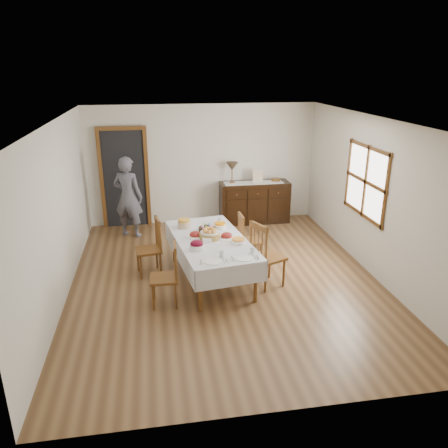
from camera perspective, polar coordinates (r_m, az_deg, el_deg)
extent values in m
plane|color=brown|center=(7.33, 0.13, -7.26)|extent=(6.00, 6.00, 0.00)
cube|color=white|center=(6.56, 0.15, 13.37)|extent=(5.00, 6.00, 0.02)
cube|color=silver|center=(9.71, -2.81, 7.76)|extent=(5.00, 0.02, 2.60)
cube|color=silver|center=(4.14, 7.10, -10.02)|extent=(5.00, 0.02, 2.60)
cube|color=silver|center=(6.90, -20.82, 1.29)|extent=(0.02, 6.00, 2.60)
cube|color=silver|center=(7.64, 19.01, 3.26)|extent=(0.02, 6.00, 2.60)
cube|color=white|center=(7.83, 18.09, 5.30)|extent=(0.02, 1.30, 1.10)
cube|color=brown|center=(7.83, 18.01, 5.29)|extent=(0.03, 1.46, 1.26)
cube|color=black|center=(9.69, -12.84, 5.73)|extent=(0.90, 0.06, 2.10)
cube|color=brown|center=(9.67, -12.85, 5.70)|extent=(1.04, 0.08, 2.18)
cube|color=silver|center=(7.04, -1.74, -2.09)|extent=(1.34, 2.22, 0.04)
cylinder|color=brown|center=(6.31, -3.15, -8.66)|extent=(0.06, 0.06, 0.67)
cylinder|color=brown|center=(6.55, 4.16, -7.54)|extent=(0.06, 0.06, 0.67)
cylinder|color=brown|center=(7.90, -6.53, -2.61)|extent=(0.06, 0.06, 0.67)
cylinder|color=brown|center=(8.09, -0.59, -1.91)|extent=(0.06, 0.06, 0.67)
cube|color=silver|center=(6.98, -5.94, -3.67)|extent=(0.34, 2.11, 0.32)
cube|color=silver|center=(7.24, 2.33, -2.64)|extent=(0.34, 2.11, 0.32)
cube|color=silver|center=(6.18, 1.04, -6.83)|extent=(1.08, 0.18, 0.32)
cube|color=silver|center=(8.04, -3.83, -0.33)|extent=(1.08, 0.18, 0.32)
cube|color=brown|center=(6.49, -7.87, -7.04)|extent=(0.41, 0.41, 0.04)
cylinder|color=brown|center=(6.75, -9.17, -8.16)|extent=(0.03, 0.03, 0.41)
cylinder|color=brown|center=(6.46, -9.22, -9.51)|extent=(0.03, 0.03, 0.41)
cylinder|color=brown|center=(6.74, -6.39, -8.05)|extent=(0.03, 0.03, 0.41)
cylinder|color=brown|center=(6.46, -6.32, -9.39)|extent=(0.03, 0.03, 0.41)
cylinder|color=brown|center=(6.53, -6.39, -4.21)|extent=(0.04, 0.04, 0.53)
cylinder|color=brown|center=(6.22, -6.31, -5.49)|extent=(0.04, 0.04, 0.53)
cube|color=brown|center=(6.28, -6.43, -2.95)|extent=(0.05, 0.38, 0.08)
cylinder|color=brown|center=(6.46, -6.37, -4.67)|extent=(0.02, 0.02, 0.44)
cylinder|color=brown|center=(6.38, -6.35, -4.99)|extent=(0.02, 0.02, 0.44)
cylinder|color=brown|center=(6.31, -6.33, -5.32)|extent=(0.02, 0.02, 0.44)
cube|color=brown|center=(7.46, -9.86, -3.39)|extent=(0.47, 0.47, 0.04)
cylinder|color=brown|center=(7.68, -11.18, -4.63)|extent=(0.03, 0.03, 0.41)
cylinder|color=brown|center=(7.38, -10.78, -5.64)|extent=(0.03, 0.03, 0.41)
cylinder|color=brown|center=(7.72, -8.77, -4.33)|extent=(0.03, 0.03, 0.41)
cylinder|color=brown|center=(7.43, -8.28, -5.32)|extent=(0.03, 0.03, 0.41)
cylinder|color=brown|center=(7.54, -8.84, -0.84)|extent=(0.04, 0.04, 0.54)
cylinder|color=brown|center=(7.23, -8.31, -1.77)|extent=(0.04, 0.04, 0.54)
cube|color=brown|center=(7.30, -8.68, 0.40)|extent=(0.11, 0.39, 0.08)
cylinder|color=brown|center=(7.47, -8.71, -1.20)|extent=(0.02, 0.02, 0.44)
cylinder|color=brown|center=(7.39, -8.57, -1.43)|extent=(0.02, 0.02, 0.44)
cylinder|color=brown|center=(7.31, -8.44, -1.67)|extent=(0.02, 0.02, 0.44)
cube|color=brown|center=(7.00, 5.79, -4.34)|extent=(0.59, 0.59, 0.04)
cylinder|color=brown|center=(7.08, 7.81, -6.37)|extent=(0.04, 0.04, 0.47)
cylinder|color=brown|center=(7.34, 5.97, -5.32)|extent=(0.04, 0.04, 0.47)
cylinder|color=brown|center=(6.87, 5.44, -7.14)|extent=(0.04, 0.04, 0.47)
cylinder|color=brown|center=(7.14, 3.64, -6.02)|extent=(0.04, 0.04, 0.47)
cylinder|color=brown|center=(6.62, 5.51, -2.94)|extent=(0.04, 0.04, 0.60)
cylinder|color=brown|center=(6.91, 3.54, -1.89)|extent=(0.04, 0.04, 0.60)
cube|color=brown|center=(6.67, 4.56, -0.35)|extent=(0.21, 0.41, 0.09)
cylinder|color=brown|center=(6.70, 4.99, -2.84)|extent=(0.02, 0.02, 0.50)
cylinder|color=brown|center=(6.77, 4.50, -2.57)|extent=(0.02, 0.02, 0.50)
cylinder|color=brown|center=(6.84, 4.01, -2.31)|extent=(0.02, 0.02, 0.50)
cube|color=brown|center=(7.82, 3.43, -2.21)|extent=(0.39, 0.39, 0.04)
cylinder|color=brown|center=(7.80, 4.78, -3.99)|extent=(0.03, 0.03, 0.39)
cylinder|color=brown|center=(8.07, 4.19, -3.12)|extent=(0.03, 0.03, 0.39)
cylinder|color=brown|center=(7.73, 2.58, -4.19)|extent=(0.03, 0.03, 0.39)
cylinder|color=brown|center=(8.00, 2.06, -3.30)|extent=(0.03, 0.03, 0.39)
cylinder|color=brown|center=(7.53, 2.52, -0.98)|extent=(0.04, 0.04, 0.51)
cylinder|color=brown|center=(7.83, 1.95, -0.15)|extent=(0.04, 0.04, 0.51)
cube|color=brown|center=(7.61, 2.25, 0.98)|extent=(0.05, 0.36, 0.07)
cylinder|color=brown|center=(7.62, 2.37, -0.90)|extent=(0.02, 0.02, 0.42)
cylinder|color=brown|center=(7.69, 2.23, -0.68)|extent=(0.02, 0.02, 0.42)
cylinder|color=brown|center=(7.76, 2.09, -0.47)|extent=(0.02, 0.02, 0.42)
cube|color=black|center=(9.84, 3.99, 2.85)|extent=(1.54, 0.51, 0.92)
cube|color=black|center=(9.42, 1.66, 3.86)|extent=(0.43, 0.02, 0.18)
sphere|color=brown|center=(9.40, 1.68, 3.83)|extent=(0.03, 0.03, 0.03)
cube|color=black|center=(9.52, 4.39, 3.98)|extent=(0.43, 0.02, 0.18)
sphere|color=brown|center=(9.50, 4.42, 3.94)|extent=(0.03, 0.03, 0.03)
cube|color=black|center=(9.63, 7.06, 4.08)|extent=(0.43, 0.02, 0.18)
sphere|color=brown|center=(9.61, 7.10, 4.05)|extent=(0.03, 0.03, 0.03)
imported|color=#51515C|center=(9.08, -12.44, 3.80)|extent=(0.66, 0.55, 1.79)
cylinder|color=olive|center=(7.02, -1.89, -1.54)|extent=(0.33, 0.33, 0.10)
cylinder|color=silver|center=(7.00, -1.90, -1.09)|extent=(0.30, 0.30, 0.02)
sphere|color=#D38C3E|center=(7.00, -1.23, -0.82)|extent=(0.08, 0.08, 0.08)
sphere|color=#D38C3E|center=(7.05, -1.56, -0.65)|extent=(0.08, 0.08, 0.08)
sphere|color=#D38C3E|center=(7.06, -2.13, -0.64)|extent=(0.08, 0.08, 0.08)
sphere|color=#D38C3E|center=(7.01, -2.54, -0.79)|extent=(0.08, 0.08, 0.08)
sphere|color=#D38C3E|center=(6.94, -2.47, -1.00)|extent=(0.08, 0.08, 0.08)
sphere|color=#D38C3E|center=(6.91, -1.96, -1.10)|extent=(0.08, 0.08, 0.08)
sphere|color=#D38C3E|center=(6.93, -1.41, -1.02)|extent=(0.08, 0.08, 0.08)
cylinder|color=black|center=(7.36, -2.24, -0.67)|extent=(0.29, 0.29, 0.05)
ellipsoid|color=pink|center=(7.35, -1.63, -0.25)|extent=(0.05, 0.05, 0.06)
ellipsoid|color=#6392D5|center=(7.41, -1.93, -0.10)|extent=(0.05, 0.05, 0.06)
ellipsoid|color=#6CC164|center=(7.41, -2.46, -0.09)|extent=(0.05, 0.05, 0.06)
ellipsoid|color=#FFB957|center=(7.37, -2.83, -0.23)|extent=(0.05, 0.05, 0.06)
ellipsoid|color=#BE81C9|center=(7.30, -2.77, -0.41)|extent=(0.05, 0.05, 0.06)
ellipsoid|color=#D8BA50|center=(7.27, -2.31, -0.51)|extent=(0.05, 0.05, 0.06)
ellipsoid|color=pink|center=(7.29, -1.80, -0.43)|extent=(0.05, 0.05, 0.06)
cylinder|color=white|center=(7.12, -3.77, -1.61)|extent=(0.30, 0.30, 0.02)
ellipsoid|color=maroon|center=(7.11, -3.78, -1.38)|extent=(0.19, 0.16, 0.11)
cylinder|color=white|center=(7.06, 0.34, -1.76)|extent=(0.33, 0.33, 0.01)
ellipsoid|color=maroon|center=(7.05, 0.34, -1.54)|extent=(0.19, 0.16, 0.11)
cylinder|color=white|center=(6.63, -3.57, -3.03)|extent=(0.22, 0.22, 0.07)
ellipsoid|color=#5A081D|center=(6.61, -3.58, -2.57)|extent=(0.20, 0.17, 0.11)
cylinder|color=white|center=(7.48, -0.54, -0.27)|extent=(0.25, 0.25, 0.06)
cylinder|color=orange|center=(7.46, -0.54, 0.07)|extent=(0.18, 0.18, 0.03)
cylinder|color=tan|center=(7.53, -5.23, -0.05)|extent=(0.22, 0.22, 0.11)
cylinder|color=gold|center=(7.50, -5.25, 0.48)|extent=(0.20, 0.20, 0.04)
cylinder|color=white|center=(6.85, 1.88, -2.30)|extent=(0.24, 0.24, 0.05)
cylinder|color=orange|center=(6.84, 1.88, -1.99)|extent=(0.20, 0.20, 0.02)
cube|color=white|center=(6.88, -2.24, -2.13)|extent=(0.15, 0.11, 0.07)
cylinder|color=white|center=(6.22, -1.47, -4.91)|extent=(0.25, 0.25, 0.01)
cube|color=silver|center=(6.21, -3.03, -5.03)|extent=(0.10, 0.13, 0.01)
cube|color=silver|center=(6.20, -3.03, -4.98)|extent=(0.04, 0.16, 0.01)
cube|color=silver|center=(6.25, -0.01, -4.83)|extent=(0.04, 0.18, 0.01)
cube|color=silver|center=(6.25, 0.35, -4.81)|extent=(0.04, 0.14, 0.01)
cylinder|color=silver|center=(6.36, -0.32, -3.89)|extent=(0.07, 0.07, 0.10)
cylinder|color=white|center=(6.33, 2.65, -4.47)|extent=(0.25, 0.25, 0.01)
cube|color=silver|center=(6.30, 1.13, -4.60)|extent=(0.10, 0.13, 0.01)
cube|color=silver|center=(6.30, 1.13, -4.55)|extent=(0.04, 0.16, 0.01)
cube|color=silver|center=(6.37, 4.06, -4.39)|extent=(0.04, 0.18, 0.01)
cube|color=silver|center=(6.37, 4.41, -4.36)|extent=(0.04, 0.14, 0.01)
cylinder|color=silver|center=(6.48, 3.68, -3.47)|extent=(0.07, 0.07, 0.10)
cylinder|color=silver|center=(7.63, -4.36, 0.18)|extent=(0.07, 0.07, 0.09)
cylinder|color=silver|center=(7.73, -0.58, 0.54)|extent=(0.06, 0.06, 0.10)
cube|color=silver|center=(9.68, 3.88, 5.42)|extent=(1.30, 0.35, 0.01)
cylinder|color=brown|center=(9.64, 1.05, 5.47)|extent=(0.12, 0.12, 0.03)
cylinder|color=brown|center=(9.61, 1.05, 6.28)|extent=(0.02, 0.02, 0.25)
cone|color=#423423|center=(9.56, 1.06, 7.53)|extent=(0.26, 0.26, 0.18)
cube|color=#C6B496|center=(9.66, 4.42, 6.22)|extent=(0.22, 0.08, 0.28)
cylinder|color=brown|center=(9.87, 6.77, 5.77)|extent=(0.20, 0.20, 0.06)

